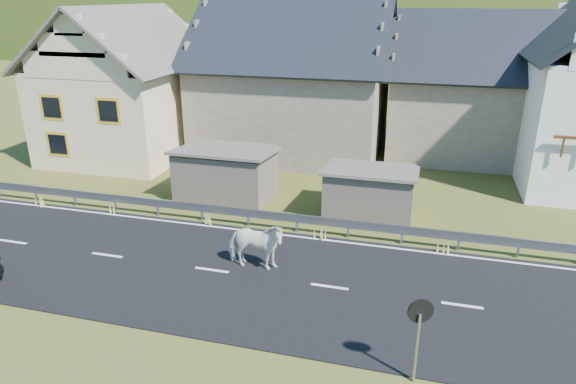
% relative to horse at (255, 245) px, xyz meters
% --- Properties ---
extents(ground, '(160.00, 160.00, 0.00)m').
position_rel_horse_xyz_m(ground, '(-1.37, -0.51, -0.90)').
color(ground, '#3E4615').
rests_on(ground, ground).
extents(road, '(60.00, 7.00, 0.04)m').
position_rel_horse_xyz_m(road, '(-1.37, -0.51, -0.88)').
color(road, black).
rests_on(road, ground).
extents(lane_markings, '(60.00, 6.60, 0.01)m').
position_rel_horse_xyz_m(lane_markings, '(-1.37, -0.51, -0.85)').
color(lane_markings, silver).
rests_on(lane_markings, road).
extents(guardrail, '(28.10, 0.09, 0.75)m').
position_rel_horse_xyz_m(guardrail, '(-1.37, 3.17, -0.34)').
color(guardrail, '#93969B').
rests_on(guardrail, ground).
extents(shed_left, '(4.30, 3.30, 2.40)m').
position_rel_horse_xyz_m(shed_left, '(-3.37, 5.99, 0.20)').
color(shed_left, '#716457').
rests_on(shed_left, ground).
extents(shed_right, '(3.80, 2.90, 2.20)m').
position_rel_horse_xyz_m(shed_right, '(3.13, 5.49, 0.10)').
color(shed_right, '#716457').
rests_on(shed_right, ground).
extents(house_cream, '(7.80, 9.80, 8.30)m').
position_rel_horse_xyz_m(house_cream, '(-11.38, 11.49, 3.46)').
color(house_cream, beige).
rests_on(house_cream, ground).
extents(house_stone_a, '(10.80, 9.80, 8.90)m').
position_rel_horse_xyz_m(house_stone_a, '(-2.37, 14.49, 3.73)').
color(house_stone_a, gray).
rests_on(house_stone_a, ground).
extents(house_stone_b, '(9.80, 8.80, 8.10)m').
position_rel_horse_xyz_m(house_stone_b, '(7.63, 16.49, 3.34)').
color(house_stone_b, gray).
rests_on(house_stone_b, ground).
extents(mountain, '(440.00, 280.00, 260.00)m').
position_rel_horse_xyz_m(mountain, '(3.63, 179.49, -20.90)').
color(mountain, '#1F400F').
rests_on(mountain, ground).
extents(conifer_patch, '(76.00, 50.00, 28.00)m').
position_rel_horse_xyz_m(conifer_patch, '(-56.37, 109.49, 5.10)').
color(conifer_patch, black).
rests_on(conifer_patch, ground).
extents(horse, '(0.96, 2.05, 1.72)m').
position_rel_horse_xyz_m(horse, '(0.00, 0.00, 0.00)').
color(horse, white).
rests_on(horse, road).
extents(traffic_mirror, '(0.59, 0.29, 2.24)m').
position_rel_horse_xyz_m(traffic_mirror, '(5.36, -4.05, 0.75)').
color(traffic_mirror, '#93969B').
rests_on(traffic_mirror, ground).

